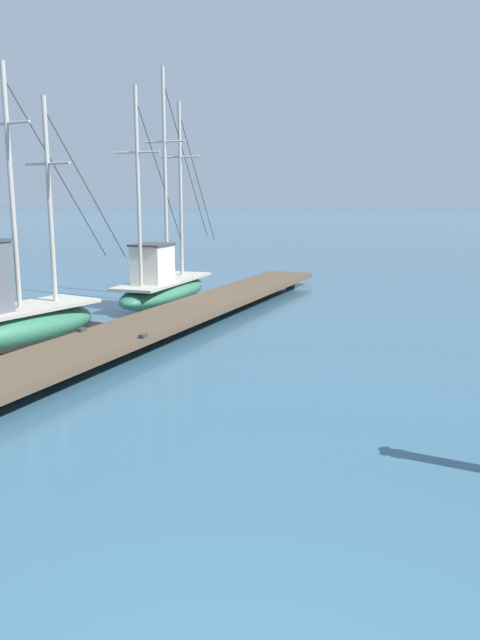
{
  "coord_description": "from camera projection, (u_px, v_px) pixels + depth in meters",
  "views": [
    {
      "loc": [
        0.88,
        -2.62,
        3.41
      ],
      "look_at": [
        -2.22,
        6.87,
        1.4
      ],
      "focal_mm": 34.54,
      "sensor_mm": 36.0,
      "label": 1
    }
  ],
  "objects": [
    {
      "name": "floating_dock",
      "position": [
        188.0,
        311.0,
        16.64
      ],
      "size": [
        3.28,
        18.03,
        0.53
      ],
      "color": "brown",
      "rests_on": "ground"
    },
    {
      "name": "fishing_boat_0",
      "position": [
        9.0,
        320.0,
        13.71
      ],
      "size": [
        2.72,
        6.07,
        6.21
      ],
      "color": "#337556",
      "rests_on": "ground"
    },
    {
      "name": "fishing_boat_1",
      "position": [
        163.0,
        284.0,
        19.47
      ],
      "size": [
        1.68,
        6.88,
        7.25
      ],
      "color": "#337556",
      "rests_on": "ground"
    }
  ]
}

